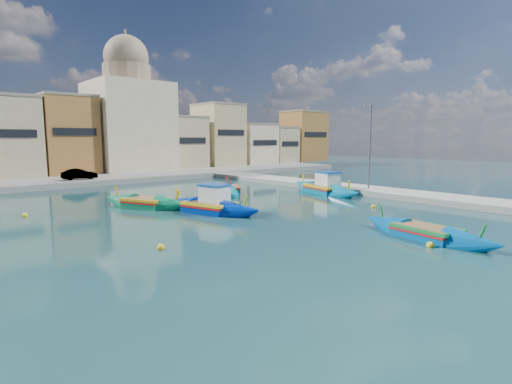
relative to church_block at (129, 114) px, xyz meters
name	(u,v)px	position (x,y,z in m)	size (l,w,h in m)	color
ground	(274,238)	(-10.00, -40.00, -8.41)	(160.00, 160.00, 0.00)	#112F34
east_quay	(437,198)	(8.00, -40.00, -8.16)	(4.00, 70.00, 0.50)	gray
north_quay	(75,181)	(-10.00, -8.00, -8.11)	(80.00, 8.00, 0.60)	gray
north_townhouses	(108,138)	(-3.32, -0.64, -3.41)	(83.20, 7.87, 10.19)	tan
church_block	(129,114)	(0.00, 0.00, 0.00)	(10.00, 10.00, 19.10)	beige
quay_street_lamp	(370,146)	(7.44, -34.00, -4.07)	(1.18, 0.16, 8.00)	#595B60
luzzu_turquoise_cabin	(324,189)	(4.99, -30.95, -8.03)	(4.47, 9.94, 3.12)	#0071A0
luzzu_blue_cabin	(210,207)	(-8.44, -31.99, -8.04)	(4.19, 8.74, 3.01)	#0029A4
luzzu_cyan_mid	(229,191)	(-1.71, -25.23, -8.16)	(6.10, 7.72, 2.38)	#0089A5
luzzu_green	(146,204)	(-10.82, -27.23, -8.14)	(5.08, 8.00, 2.48)	#0A7249
luzzu_blue_south	(425,234)	(-4.24, -45.10, -8.17)	(2.93, 8.04, 2.27)	#0057A1
mooring_buoys	(225,214)	(-8.34, -33.62, -8.33)	(20.31, 23.81, 0.36)	yellow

